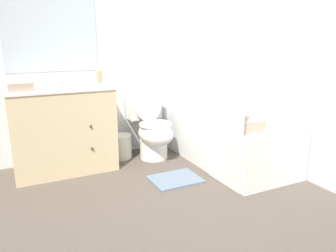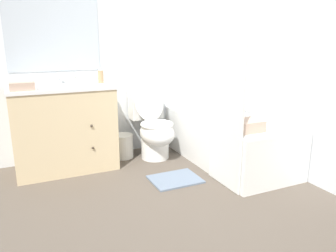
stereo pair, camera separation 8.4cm
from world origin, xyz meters
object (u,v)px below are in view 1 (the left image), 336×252
at_px(sink_faucet, 56,80).
at_px(soap_dispenser, 99,77).
at_px(wastebasket, 121,146).
at_px(bath_mat, 175,179).
at_px(bathtub, 225,138).
at_px(toilet, 152,128).
at_px(hand_towel_folded, 21,87).
at_px(vanity_cabinet, 63,128).
at_px(tissue_box, 73,81).
at_px(bath_towel_folded, 246,125).

relative_size(sink_faucet, soap_dispenser, 0.90).
height_order(wastebasket, bath_mat, wastebasket).
distance_m(bathtub, wastebasket, 1.15).
xyz_separation_m(toilet, bath_mat, (-0.06, -0.68, -0.33)).
bearing_deg(soap_dispenser, hand_towel_folded, -164.00).
bearing_deg(toilet, bath_mat, -95.26).
bearing_deg(bath_mat, soap_dispenser, 120.89).
xyz_separation_m(vanity_cabinet, hand_towel_folded, (-0.35, -0.17, 0.46)).
xyz_separation_m(vanity_cabinet, bathtub, (1.62, -0.52, -0.19)).
bearing_deg(wastebasket, tissue_box, -175.27).
relative_size(wastebasket, soap_dispenser, 1.70).
bearing_deg(toilet, wastebasket, 158.54).
bearing_deg(vanity_cabinet, soap_dispenser, 6.04).
bearing_deg(vanity_cabinet, sink_faucet, 90.00).
xyz_separation_m(wastebasket, tissue_box, (-0.48, -0.04, 0.76)).
xyz_separation_m(sink_faucet, bath_mat, (0.88, -0.94, -0.88)).
bearing_deg(wastebasket, soap_dispenser, -176.94).
distance_m(vanity_cabinet, bath_mat, 1.23).
relative_size(vanity_cabinet, soap_dispenser, 6.28).
xyz_separation_m(bathtub, soap_dispenser, (-1.21, 0.56, 0.68)).
relative_size(toilet, bathtub, 0.53).
height_order(bathtub, wastebasket, bathtub).
xyz_separation_m(toilet, wastebasket, (-0.32, 0.13, -0.20)).
xyz_separation_m(vanity_cabinet, bath_mat, (0.88, -0.75, -0.43)).
bearing_deg(bath_towel_folded, bath_mat, 152.74).
height_order(toilet, bath_mat, toilet).
distance_m(bathtub, bath_mat, 0.81).
distance_m(vanity_cabinet, bathtub, 1.71).
height_order(sink_faucet, soap_dispenser, soap_dispenser).
bearing_deg(sink_faucet, bath_towel_folded, -40.36).
distance_m(wastebasket, bath_mat, 0.85).
xyz_separation_m(sink_faucet, hand_towel_folded, (-0.35, -0.36, 0.00)).
relative_size(tissue_box, bath_mat, 0.30).
height_order(sink_faucet, bath_towel_folded, sink_faucet).
height_order(bathtub, soap_dispenser, soap_dispenser).
bearing_deg(soap_dispenser, wastebasket, 3.06).
bearing_deg(sink_faucet, wastebasket, -12.17).
bearing_deg(hand_towel_folded, sink_faucet, 46.10).
relative_size(sink_faucet, wastebasket, 0.53).
xyz_separation_m(bathtub, wastebasket, (-1.00, 0.57, -0.12)).
distance_m(sink_faucet, wastebasket, 0.99).
relative_size(sink_faucet, hand_towel_folded, 0.68).
relative_size(sink_faucet, bath_towel_folded, 0.51).
height_order(vanity_cabinet, bath_mat, vanity_cabinet).
bearing_deg(bath_towel_folded, soap_dispenser, 133.79).
distance_m(toilet, soap_dispenser, 0.81).
xyz_separation_m(toilet, tissue_box, (-0.81, 0.09, 0.56)).
bearing_deg(bathtub, soap_dispenser, 155.10).
bearing_deg(toilet, soap_dispenser, 167.81).
height_order(soap_dispenser, hand_towel_folded, soap_dispenser).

